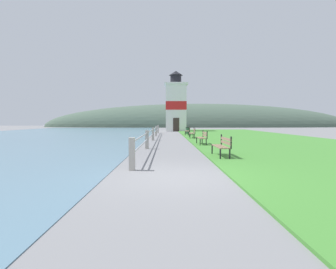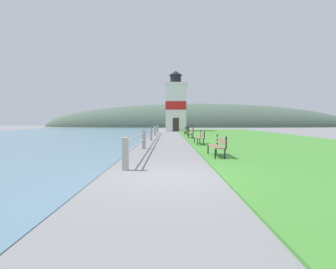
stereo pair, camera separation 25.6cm
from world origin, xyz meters
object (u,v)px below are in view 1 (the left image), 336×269
(park_bench_near, at_px, (222,145))
(trash_bin, at_px, (188,131))
(lighthouse, at_px, (176,105))
(park_bench_midway, at_px, (203,137))
(park_bench_far, at_px, (193,132))
(park_bench_by_lighthouse, at_px, (188,130))

(park_bench_near, bearing_deg, trash_bin, -91.58)
(park_bench_near, xyz_separation_m, lighthouse, (-0.96, 28.83, 3.46))
(park_bench_near, bearing_deg, lighthouse, -89.37)
(lighthouse, bearing_deg, park_bench_midway, -87.76)
(park_bench_near, distance_m, park_bench_midway, 5.68)
(park_bench_far, xyz_separation_m, lighthouse, (-0.91, 16.80, 3.46))
(park_bench_near, xyz_separation_m, park_bench_by_lighthouse, (-0.05, 17.03, 0.00))
(trash_bin, bearing_deg, park_bench_midway, -90.66)
(park_bench_by_lighthouse, xyz_separation_m, trash_bin, (0.16, 2.09, -0.12))
(park_bench_near, bearing_deg, park_bench_by_lighthouse, -91.09)
(park_bench_near, height_order, park_bench_midway, same)
(park_bench_midway, bearing_deg, park_bench_by_lighthouse, -91.11)
(park_bench_by_lighthouse, xyz_separation_m, lighthouse, (-0.90, 11.80, 3.46))
(park_bench_midway, xyz_separation_m, park_bench_by_lighthouse, (0.00, 11.35, 0.00))
(park_bench_near, relative_size, park_bench_by_lighthouse, 0.89)
(park_bench_midway, xyz_separation_m, trash_bin, (0.16, 13.44, -0.11))
(park_bench_near, bearing_deg, park_bench_far, -91.03)
(park_bench_midway, relative_size, park_bench_far, 0.84)
(lighthouse, height_order, trash_bin, lighthouse)
(park_bench_near, distance_m, trash_bin, 19.12)
(park_bench_far, distance_m, trash_bin, 7.10)
(park_bench_midway, height_order, trash_bin, park_bench_midway)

